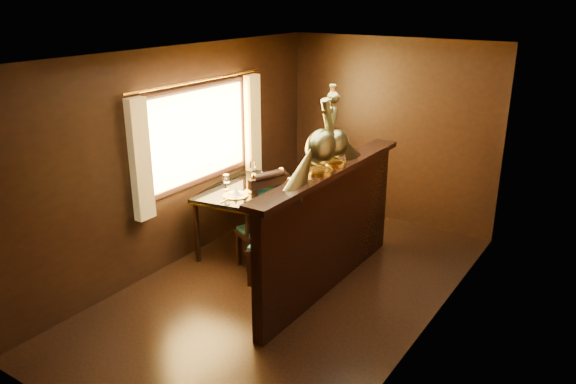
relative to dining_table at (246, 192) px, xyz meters
The scene contains 8 objects.
ground 1.43m from the dining_table, 31.14° to the right, with size 5.00×5.00×0.00m, color black.
room_shell 1.43m from the dining_table, 32.59° to the right, with size 3.04×5.04×2.52m.
partition 1.42m from the dining_table, 13.77° to the right, with size 0.26×2.70×1.36m.
dining_table is the anchor object (origin of this frame).
chair_left 1.04m from the dining_table, 32.29° to the right, with size 0.53×0.55×1.18m.
chair_right 0.70m from the dining_table, 34.14° to the right, with size 0.57×0.58×1.23m.
peacock_left 1.83m from the dining_table, 22.13° to the right, with size 0.27×0.72×0.85m, color #1B513D, non-canonical shape.
peacock_right 1.72m from the dining_table, 10.40° to the right, with size 0.23×0.61×0.72m, color #1B513D, non-canonical shape.
Camera 1 is at (2.96, -4.48, 3.05)m, focal length 35.00 mm.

